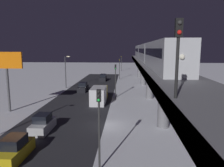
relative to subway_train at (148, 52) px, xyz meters
name	(u,v)px	position (x,y,z in m)	size (l,w,h in m)	color
ground_plane	(105,126)	(7.03, 20.32, -8.62)	(240.00, 240.00, 0.00)	white
avenue_asphalt	(61,125)	(12.61, 20.32, -8.61)	(11.00, 107.39, 0.01)	#28282D
elevated_railway	(164,79)	(0.09, 20.32, -2.71)	(5.00, 107.39, 6.84)	slate
subway_train	(148,52)	(0.00, 0.00, 0.00)	(2.94, 55.47, 3.40)	#B7BABF
rail_signal	(178,45)	(1.96, 34.47, 0.95)	(0.36, 0.41, 4.00)	black
sedan_black	(103,78)	(11.21, -17.03, -7.83)	(1.91, 4.58, 1.97)	black
sedan_yellow	(15,150)	(14.01, 28.80, -7.82)	(1.80, 4.34, 1.97)	gold
sedan_silver	(43,124)	(14.01, 22.45, -7.82)	(1.80, 4.28, 1.97)	#B2B2B7
sedan_black_2	(83,88)	(14.01, -0.99, -7.82)	(1.80, 4.48, 1.97)	black
box_truck	(99,95)	(9.21, 8.64, -7.27)	(2.40, 7.40, 2.80)	gold
traffic_light_near	(99,118)	(6.51, 30.12, -4.42)	(0.32, 0.44, 6.40)	#2D2D2D
traffic_light_mid	(115,76)	(6.51, 4.99, -4.42)	(0.32, 0.44, 6.40)	#2D2D2D
traffic_light_far	(120,66)	(6.51, -20.13, -4.42)	(0.32, 0.44, 6.40)	#2D2D2D
traffic_light_distant	(121,61)	(6.51, -45.26, -4.42)	(0.32, 0.44, 6.40)	#2D2D2D
commercial_billboard	(6,66)	(21.97, 15.18, -1.79)	(4.80, 0.36, 8.90)	#4C4C51
street_lamp_far	(66,68)	(18.68, -4.68, -3.80)	(1.35, 0.44, 7.65)	#38383D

